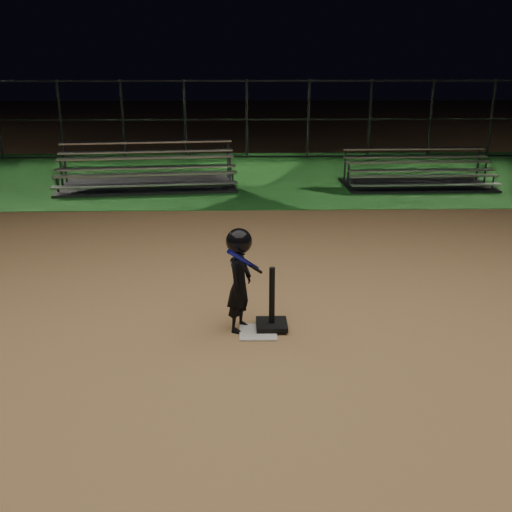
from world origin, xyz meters
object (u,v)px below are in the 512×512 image
at_px(child_batter, 239,277).
at_px(bleacher_left, 148,179).
at_px(home_plate, 258,332).
at_px(batting_tee, 272,316).
at_px(bleacher_right, 417,179).

relative_size(child_batter, bleacher_left, 0.28).
height_order(child_batter, bleacher_left, child_batter).
height_order(home_plate, batting_tee, batting_tee).
distance_m(batting_tee, bleacher_left, 8.80).
xyz_separation_m(batting_tee, child_batter, (-0.39, -0.00, 0.52)).
relative_size(home_plate, bleacher_right, 0.12).
height_order(batting_tee, child_batter, child_batter).
relative_size(home_plate, bleacher_left, 0.10).
height_order(bleacher_left, bleacher_right, bleacher_left).
bearing_deg(bleacher_left, bleacher_right, -7.10).
bearing_deg(bleacher_left, batting_tee, -78.08).
bearing_deg(bleacher_right, batting_tee, -117.97).
bearing_deg(bleacher_left, home_plate, -79.39).
bearing_deg(bleacher_left, child_batter, -80.54).
bearing_deg(child_batter, batting_tee, -67.88).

